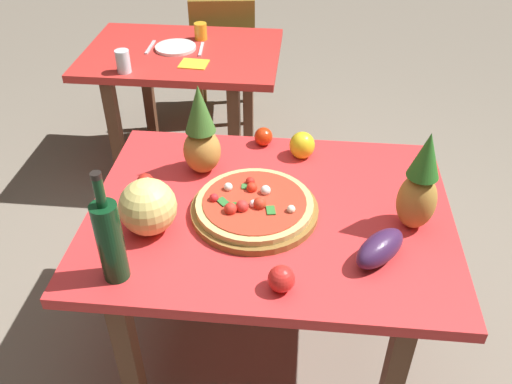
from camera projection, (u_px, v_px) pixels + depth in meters
ground_plane at (267, 345)px, 2.28m from camera, size 10.00×10.00×0.00m
display_table at (270, 229)px, 1.89m from camera, size 1.22×0.93×0.73m
background_table at (183, 69)px, 2.99m from camera, size 1.05×0.74×0.73m
dining_chair at (224, 52)px, 3.53m from camera, size 0.45×0.45×0.85m
pizza_board at (255, 210)px, 1.81m from camera, size 0.43×0.43×0.02m
pizza at (254, 204)px, 1.80m from camera, size 0.39×0.39×0.06m
wine_bottle at (110, 240)px, 1.51m from camera, size 0.08×0.08×0.37m
pineapple_left at (201, 134)px, 1.93m from camera, size 0.14×0.14×0.34m
pineapple_right at (420, 187)px, 1.68m from camera, size 0.12×0.12×0.35m
melon at (148, 207)px, 1.70m from camera, size 0.18×0.18×0.18m
bell_pepper at (302, 145)px, 2.07m from camera, size 0.10×0.10×0.11m
eggplant at (380, 248)px, 1.62m from camera, size 0.20×0.21×0.09m
tomato_beside_pepper at (281, 279)px, 1.53m from camera, size 0.08×0.08×0.08m
tomato_near_board at (263, 137)px, 2.14m from camera, size 0.07×0.07×0.07m
tomato_by_bottle at (145, 182)px, 1.91m from camera, size 0.06×0.06×0.06m
drinking_glass_juice at (201, 31)px, 3.02m from camera, size 0.07×0.07×0.09m
drinking_glass_water at (123, 61)px, 2.67m from camera, size 0.07×0.07×0.11m
dinner_plate at (176, 47)px, 2.93m from camera, size 0.22×0.22×0.02m
fork_utensil at (150, 47)px, 2.95m from camera, size 0.02×0.18×0.01m
knife_utensil at (201, 49)px, 2.92m from camera, size 0.03×0.18×0.01m
napkin_folded at (194, 64)px, 2.77m from camera, size 0.15×0.13×0.01m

